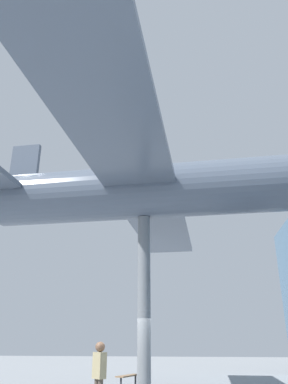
{
  "coord_description": "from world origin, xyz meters",
  "views": [
    {
      "loc": [
        12.02,
        1.64,
        1.86
      ],
      "look_at": [
        0.0,
        0.0,
        6.7
      ],
      "focal_mm": 35.0,
      "sensor_mm": 36.0,
      "label": 1
    }
  ],
  "objects_px": {
    "visitor_person": "(99,371)",
    "plaza_bench": "(128,377)",
    "support_pylon_central": "(144,306)",
    "suspended_airplane": "(148,191)"
  },
  "relations": [
    {
      "from": "visitor_person",
      "to": "plaza_bench",
      "type": "relative_size",
      "value": 1.15
    },
    {
      "from": "support_pylon_central",
      "to": "plaza_bench",
      "type": "xyz_separation_m",
      "value": [
        -5.54,
        -1.43,
        -2.44
      ]
    },
    {
      "from": "suspended_airplane",
      "to": "support_pylon_central",
      "type": "bearing_deg",
      "value": -90.0
    },
    {
      "from": "suspended_airplane",
      "to": "plaza_bench",
      "type": "distance_m",
      "value": 8.52
    },
    {
      "from": "visitor_person",
      "to": "plaza_bench",
      "type": "xyz_separation_m",
      "value": [
        -6.3,
        -0.27,
        -0.64
      ]
    },
    {
      "from": "suspended_airplane",
      "to": "plaza_bench",
      "type": "bearing_deg",
      "value": -162.09
    },
    {
      "from": "suspended_airplane",
      "to": "visitor_person",
      "type": "bearing_deg",
      "value": -57.69
    },
    {
      "from": "support_pylon_central",
      "to": "visitor_person",
      "type": "relative_size",
      "value": 3.13
    },
    {
      "from": "plaza_bench",
      "to": "support_pylon_central",
      "type": "bearing_deg",
      "value": 14.47
    },
    {
      "from": "support_pylon_central",
      "to": "suspended_airplane",
      "type": "relative_size",
      "value": 0.31
    }
  ]
}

